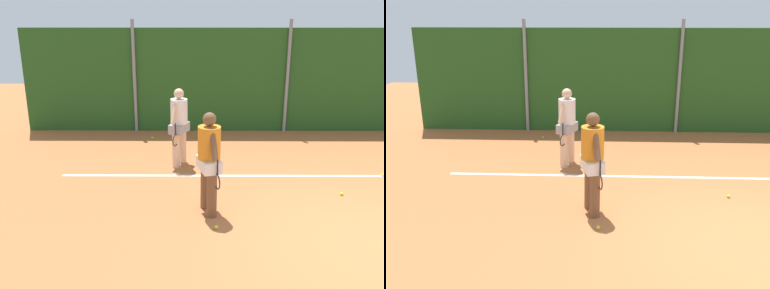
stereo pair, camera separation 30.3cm
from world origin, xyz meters
The scene contains 10 objects.
ground_plane centered at (0.00, 1.94, 0.00)m, with size 25.91×25.91×0.00m, color #B76638.
hedge_fence_backdrop centered at (0.00, 6.60, 1.54)m, with size 15.74×0.25×3.08m, color #23511E.
fence_post_left centered at (-4.54, 6.43, 1.66)m, with size 0.10×0.10×3.33m, color gray.
fence_post_center centered at (0.00, 6.43, 1.66)m, with size 0.10×0.10×3.33m, color gray.
court_baseline_paint centered at (0.00, 2.83, 0.00)m, with size 11.50×0.10×0.01m, color white.
player_foreground_near centered at (-2.49, 1.09, 1.06)m, with size 0.47×0.82×1.90m.
player_midcourt centered at (-3.11, 3.55, 1.04)m, with size 0.51×0.81×1.86m.
tennis_ball_0 centered at (-2.37, 0.46, 0.03)m, with size 0.07×0.07×0.07m, color #CCDB33.
tennis_ball_4 centered at (-3.97, 5.60, 0.03)m, with size 0.07×0.07×0.07m, color #CCDB33.
tennis_ball_5 centered at (0.23, 1.82, 0.03)m, with size 0.07×0.07×0.07m, color #CCDB33.
Camera 2 is at (-2.44, -5.79, 3.58)m, focal length 38.54 mm.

